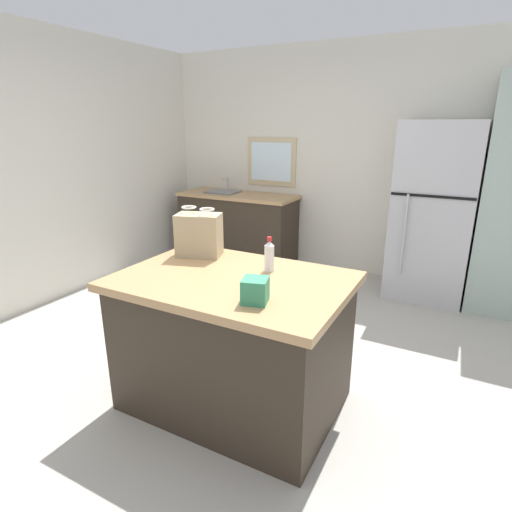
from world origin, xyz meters
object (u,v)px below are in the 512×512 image
object	(u,v)px
kitchen_island	(234,341)
bottle	(269,256)
small_box	(255,290)
refrigerator	(433,212)
shopping_bag	(199,235)
tall_cabinet	(510,198)

from	to	relation	value
kitchen_island	bottle	world-z (taller)	bottle
bottle	small_box	bearing A→B (deg)	-72.31
refrigerator	shopping_bag	bearing A→B (deg)	-119.78
shopping_bag	bottle	size ratio (longest dim) A/B	1.53
kitchen_island	tall_cabinet	size ratio (longest dim) A/B	0.63
kitchen_island	tall_cabinet	xyz separation A→B (m)	(1.51, 2.52, 0.66)
refrigerator	bottle	bearing A→B (deg)	-107.26
refrigerator	tall_cabinet	distance (m)	0.67
tall_cabinet	bottle	xyz separation A→B (m)	(-1.36, -2.32, -0.12)
small_box	bottle	xyz separation A→B (m)	(-0.15, 0.46, 0.03)
kitchen_island	shopping_bag	world-z (taller)	shopping_bag
shopping_bag	small_box	bearing A→B (deg)	-35.58
kitchen_island	bottle	size ratio (longest dim) A/B	6.21
small_box	bottle	bearing A→B (deg)	107.69
refrigerator	tall_cabinet	xyz separation A→B (m)	(0.64, 0.00, 0.20)
shopping_bag	small_box	distance (m)	0.89
kitchen_island	refrigerator	xyz separation A→B (m)	(0.87, 2.52, 0.46)
kitchen_island	bottle	distance (m)	0.59
tall_cabinet	shopping_bag	distance (m)	2.98
shopping_bag	kitchen_island	bearing A→B (deg)	-31.38
refrigerator	shopping_bag	size ratio (longest dim) A/B	5.26
refrigerator	bottle	distance (m)	2.43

